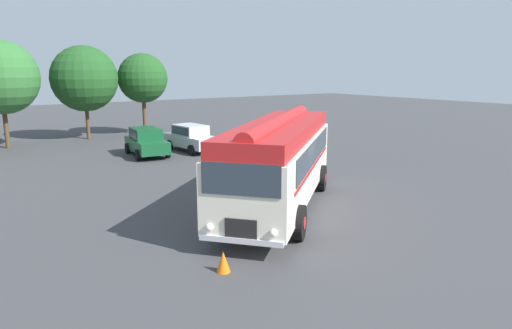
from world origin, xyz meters
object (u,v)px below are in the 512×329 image
at_px(vintage_bus, 279,158).
at_px(car_mid_left, 191,138).
at_px(traffic_cone, 223,262).
at_px(car_near_left, 146,142).

xyz_separation_m(vintage_bus, car_mid_left, (2.85, 12.81, -1.05)).
relative_size(vintage_bus, car_mid_left, 2.12).
height_order(vintage_bus, traffic_cone, vintage_bus).
relative_size(vintage_bus, traffic_cone, 16.81).
relative_size(vintage_bus, car_near_left, 2.12).
bearing_deg(vintage_bus, car_mid_left, 77.47).
height_order(car_near_left, car_mid_left, same).
bearing_deg(car_near_left, traffic_cone, -105.13).
bearing_deg(car_mid_left, car_near_left, 177.71).
xyz_separation_m(car_near_left, traffic_cone, (-4.47, -16.54, -0.57)).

